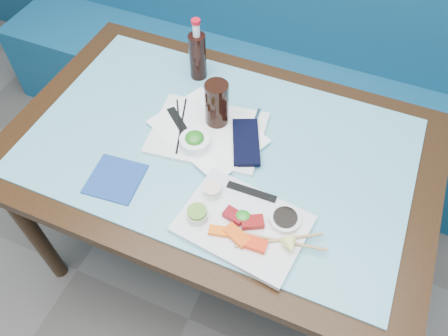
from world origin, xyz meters
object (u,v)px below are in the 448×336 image
at_px(sashimi_plate, 243,224).
at_px(serving_tray, 208,133).
at_px(blue_napkin, 115,179).
at_px(seaweed_bowl, 195,143).
at_px(booth_bench, 286,77).
at_px(dining_table, 219,163).
at_px(cola_bottle_body, 198,56).
at_px(cola_glass, 217,104).

distance_m(sashimi_plate, serving_tray, 0.36).
bearing_deg(blue_napkin, seaweed_bowl, 49.66).
bearing_deg(seaweed_bowl, booth_bench, 85.96).
distance_m(booth_bench, dining_table, 0.89).
distance_m(sashimi_plate, cola_bottle_body, 0.66).
bearing_deg(booth_bench, seaweed_bowl, -94.04).
height_order(serving_tray, cola_glass, cola_glass).
height_order(sashimi_plate, seaweed_bowl, seaweed_bowl).
xyz_separation_m(booth_bench, seaweed_bowl, (-0.06, -0.88, 0.42)).
bearing_deg(dining_table, sashimi_plate, -53.59).
xyz_separation_m(seaweed_bowl, cola_bottle_body, (-0.14, 0.33, 0.05)).
xyz_separation_m(booth_bench, cola_bottle_body, (-0.20, -0.56, 0.47)).
height_order(booth_bench, sashimi_plate, booth_bench).
bearing_deg(blue_napkin, cola_bottle_body, 86.37).
distance_m(serving_tray, blue_napkin, 0.33).
bearing_deg(cola_bottle_body, seaweed_bowl, -66.86).
relative_size(dining_table, blue_napkin, 9.01).
distance_m(cola_bottle_body, blue_napkin, 0.54).
bearing_deg(booth_bench, dining_table, -90.00).
xyz_separation_m(serving_tray, blue_napkin, (-0.18, -0.28, -0.00)).
bearing_deg(seaweed_bowl, cola_glass, 81.25).
height_order(booth_bench, cola_glass, booth_bench).
bearing_deg(booth_bench, blue_napkin, -102.23).
xyz_separation_m(booth_bench, cola_glass, (-0.04, -0.75, 0.48)).
bearing_deg(serving_tray, cola_bottle_body, 112.83).
height_order(sashimi_plate, cola_bottle_body, cola_bottle_body).
distance_m(cola_glass, blue_napkin, 0.40).
height_order(dining_table, blue_napkin, blue_napkin).
relative_size(sashimi_plate, serving_tray, 0.95).
height_order(seaweed_bowl, blue_napkin, seaweed_bowl).
distance_m(dining_table, seaweed_bowl, 0.15).
bearing_deg(blue_napkin, sashimi_plate, 0.27).
relative_size(dining_table, sashimi_plate, 4.05).
bearing_deg(seaweed_bowl, sashimi_plate, -39.61).
bearing_deg(seaweed_bowl, blue_napkin, -130.34).
height_order(sashimi_plate, blue_napkin, sashimi_plate).
relative_size(serving_tray, seaweed_bowl, 3.76).
height_order(booth_bench, blue_napkin, booth_bench).
distance_m(serving_tray, cola_bottle_body, 0.30).
xyz_separation_m(dining_table, seaweed_bowl, (-0.06, -0.04, 0.12)).
bearing_deg(booth_bench, cola_bottle_body, -109.95).
relative_size(cola_glass, blue_napkin, 1.02).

